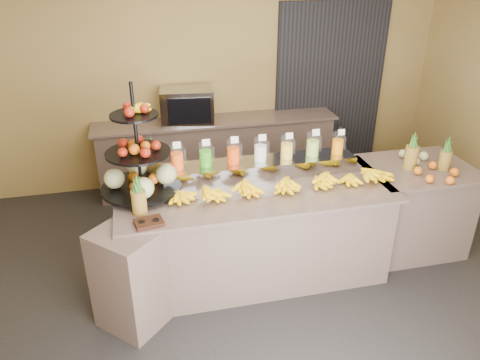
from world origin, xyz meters
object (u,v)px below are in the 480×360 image
object	(u,v)px
fruit_stand	(146,167)
oven_warmer	(187,105)
pitcher_tray	(260,168)
banana_heap	(286,182)
condiment_caddy	(149,223)
right_fruit_pile	(431,166)

from	to	relation	value
fruit_stand	oven_warmer	bearing A→B (deg)	89.76
pitcher_tray	oven_warmer	distance (m)	1.74
pitcher_tray	fruit_stand	world-z (taller)	fruit_stand
banana_heap	fruit_stand	distance (m)	1.25
banana_heap	fruit_stand	size ratio (longest dim) A/B	2.13
condiment_caddy	right_fruit_pile	bearing A→B (deg)	7.14
pitcher_tray	oven_warmer	bearing A→B (deg)	106.09
banana_heap	condiment_caddy	distance (m)	1.28
pitcher_tray	banana_heap	size ratio (longest dim) A/B	0.87
condiment_caddy	banana_heap	bearing A→B (deg)	14.75
pitcher_tray	oven_warmer	xyz separation A→B (m)	(-0.48, 1.67, 0.14)
condiment_caddy	right_fruit_pile	world-z (taller)	right_fruit_pile
oven_warmer	right_fruit_pile	bearing A→B (deg)	-37.89
right_fruit_pile	oven_warmer	distance (m)	2.90
condiment_caddy	pitcher_tray	bearing A→B (deg)	31.50
fruit_stand	right_fruit_pile	world-z (taller)	fruit_stand
oven_warmer	pitcher_tray	bearing A→B (deg)	-68.27
banana_heap	right_fruit_pile	distance (m)	1.47
pitcher_tray	fruit_stand	distance (m)	1.09
pitcher_tray	banana_heap	world-z (taller)	banana_heap
condiment_caddy	oven_warmer	xyz separation A→B (m)	(0.61, 2.34, 0.20)
fruit_stand	right_fruit_pile	xyz separation A→B (m)	(2.69, -0.21, -0.18)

